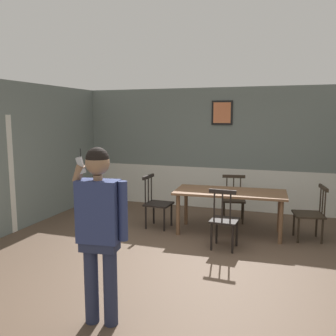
{
  "coord_description": "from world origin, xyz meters",
  "views": [
    {
      "loc": [
        1.33,
        -4.68,
        2.08
      ],
      "look_at": [
        -0.04,
        -0.7,
        1.47
      ],
      "focal_mm": 38.73,
      "sensor_mm": 36.0,
      "label": 1
    }
  ],
  "objects_px": {
    "dining_table": "(230,196)",
    "chair_near_window": "(233,199)",
    "chair_by_doorway": "(311,213)",
    "chair_opposite_corner": "(224,220)",
    "person_figure": "(100,223)",
    "chair_at_table_head": "(157,202)"
  },
  "relations": [
    {
      "from": "dining_table",
      "to": "chair_near_window",
      "type": "distance_m",
      "value": 0.84
    },
    {
      "from": "chair_by_doorway",
      "to": "chair_opposite_corner",
      "type": "relative_size",
      "value": 0.95
    },
    {
      "from": "dining_table",
      "to": "chair_opposite_corner",
      "type": "bearing_deg",
      "value": -86.68
    },
    {
      "from": "chair_near_window",
      "to": "chair_opposite_corner",
      "type": "bearing_deg",
      "value": 83.61
    },
    {
      "from": "chair_by_doorway",
      "to": "chair_near_window",
      "type": "bearing_deg",
      "value": 52.42
    },
    {
      "from": "chair_near_window",
      "to": "person_figure",
      "type": "distance_m",
      "value": 4.17
    },
    {
      "from": "person_figure",
      "to": "chair_at_table_head",
      "type": "bearing_deg",
      "value": -85.85
    },
    {
      "from": "dining_table",
      "to": "chair_by_doorway",
      "type": "relative_size",
      "value": 2.12
    },
    {
      "from": "chair_near_window",
      "to": "chair_opposite_corner",
      "type": "height_order",
      "value": "chair_opposite_corner"
    },
    {
      "from": "chair_at_table_head",
      "to": "person_figure",
      "type": "height_order",
      "value": "person_figure"
    },
    {
      "from": "chair_at_table_head",
      "to": "chair_opposite_corner",
      "type": "xyz_separation_m",
      "value": [
        1.4,
        -0.73,
        0.0
      ]
    },
    {
      "from": "chair_by_doorway",
      "to": "person_figure",
      "type": "distance_m",
      "value": 3.99
    },
    {
      "from": "chair_by_doorway",
      "to": "chair_at_table_head",
      "type": "distance_m",
      "value": 2.7
    },
    {
      "from": "chair_near_window",
      "to": "chair_by_doorway",
      "type": "relative_size",
      "value": 0.97
    },
    {
      "from": "chair_by_doorway",
      "to": "chair_opposite_corner",
      "type": "distance_m",
      "value": 1.58
    },
    {
      "from": "person_figure",
      "to": "chair_by_doorway",
      "type": "bearing_deg",
      "value": -128.67
    },
    {
      "from": "chair_near_window",
      "to": "person_figure",
      "type": "xyz_separation_m",
      "value": [
        -0.69,
        -4.07,
        0.59
      ]
    },
    {
      "from": "dining_table",
      "to": "chair_near_window",
      "type": "xyz_separation_m",
      "value": [
        -0.06,
        0.81,
        -0.23
      ]
    },
    {
      "from": "dining_table",
      "to": "person_figure",
      "type": "height_order",
      "value": "person_figure"
    },
    {
      "from": "chair_by_doorway",
      "to": "chair_opposite_corner",
      "type": "bearing_deg",
      "value": 114.29
    },
    {
      "from": "dining_table",
      "to": "person_figure",
      "type": "bearing_deg",
      "value": -102.86
    },
    {
      "from": "chair_by_doorway",
      "to": "person_figure",
      "type": "bearing_deg",
      "value": 137.6
    }
  ]
}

